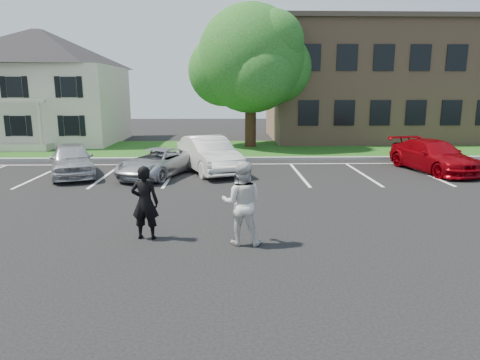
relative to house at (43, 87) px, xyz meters
name	(u,v)px	position (x,y,z in m)	size (l,w,h in m)	color
ground_plane	(241,236)	(13.00, -19.97, -3.83)	(90.00, 90.00, 0.00)	black
curb	(234,159)	(13.00, -7.97, -3.75)	(40.00, 0.30, 0.15)	gray
grass_strip	(233,149)	(13.00, -3.97, -3.79)	(44.00, 8.00, 0.08)	#194812
stall_lines	(266,170)	(14.40, -11.02, -3.82)	(34.00, 5.36, 0.01)	silver
house	(43,87)	(0.00, 0.00, 0.00)	(10.30, 9.22, 7.60)	beige
office_building	(419,83)	(27.00, 2.02, 0.33)	(22.40, 10.40, 8.30)	#906E53
tree	(252,62)	(14.20, -2.93, 1.52)	(7.80, 7.20, 8.80)	black
man_black_suit	(145,203)	(10.63, -20.06, -2.91)	(0.67, 0.44, 1.85)	black
man_white_shirt	(242,203)	(13.00, -20.48, -2.82)	(0.98, 0.76, 2.02)	silver
car_silver_west	(72,160)	(5.99, -12.03, -3.11)	(1.69, 4.19, 1.43)	silver
car_silver_minivan	(156,163)	(9.61, -12.23, -3.24)	(1.97, 4.26, 1.18)	#A7AAB0
car_white_sedan	(209,154)	(11.81, -11.24, -3.04)	(1.68, 4.81, 1.59)	silver
car_red_compact	(433,156)	(21.97, -11.41, -3.12)	(1.98, 4.87, 1.41)	#8D020B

